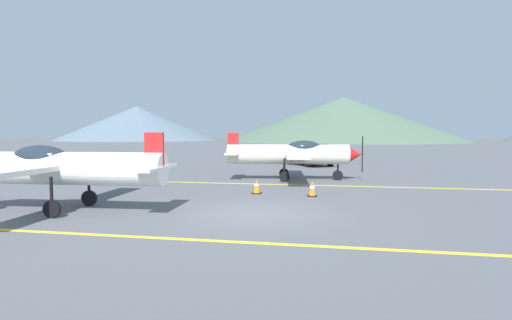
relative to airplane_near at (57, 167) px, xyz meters
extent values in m
plane|color=#54565B|center=(5.92, 0.79, -1.35)|extent=(400.00, 400.00, 0.00)
cube|color=yellow|center=(5.92, -2.49, -1.35)|extent=(80.00, 0.16, 0.01)
cube|color=yellow|center=(5.92, 7.84, -1.35)|extent=(80.00, 0.16, 0.01)
cylinder|color=white|center=(0.27, 0.02, -0.04)|extent=(6.21, 1.41, 1.00)
ellipsoid|color=#1E2833|center=(-0.55, -0.04, 0.26)|extent=(1.86, 0.93, 0.81)
cube|color=white|center=(-0.09, -0.01, 0.01)|extent=(1.53, 8.02, 0.14)
cube|color=white|center=(3.07, 0.21, 0.01)|extent=(0.79, 2.39, 0.09)
cube|color=red|center=(3.07, 0.21, 0.51)|extent=(0.58, 0.15, 1.09)
cylinder|color=black|center=(0.38, 1.02, -0.64)|extent=(0.09, 0.09, 0.91)
cylinder|color=black|center=(0.38, 1.02, -1.10)|extent=(0.51, 0.14, 0.51)
cylinder|color=black|center=(0.51, -0.96, -0.64)|extent=(0.09, 0.09, 0.91)
cylinder|color=black|center=(0.51, -0.96, -1.10)|extent=(0.51, 0.14, 0.51)
cylinder|color=silver|center=(5.87, 9.90, -0.04)|extent=(6.24, 1.84, 1.00)
cone|color=red|center=(9.23, 10.37, -0.04)|extent=(0.75, 0.93, 0.85)
cube|color=black|center=(9.59, 10.42, -0.04)|extent=(0.05, 0.11, 1.81)
ellipsoid|color=#1E2833|center=(6.68, 10.01, 0.26)|extent=(1.91, 1.06, 0.81)
cube|color=silver|center=(6.23, 9.95, 0.01)|extent=(2.10, 8.03, 0.14)
cube|color=silver|center=(3.09, 9.50, 0.01)|extent=(0.96, 2.42, 0.09)
cube|color=red|center=(3.09, 9.50, 0.51)|extent=(0.58, 0.19, 1.09)
cylinder|color=black|center=(8.38, 10.25, -0.64)|extent=(0.09, 0.09, 0.91)
cylinder|color=black|center=(8.38, 10.25, -1.10)|extent=(0.52, 0.18, 0.51)
cylinder|color=black|center=(5.83, 8.88, -0.64)|extent=(0.09, 0.09, 0.91)
cylinder|color=black|center=(5.83, 8.88, -1.10)|extent=(0.52, 0.18, 0.51)
cylinder|color=black|center=(5.55, 10.86, -0.64)|extent=(0.09, 0.09, 0.91)
cylinder|color=black|center=(5.55, 10.86, -1.10)|extent=(0.52, 0.18, 0.51)
cube|color=red|center=(6.32, 19.78, -0.66)|extent=(3.88, 4.58, 0.75)
cube|color=black|center=(6.40, 19.66, -0.01)|extent=(2.65, 2.88, 0.55)
cylinder|color=black|center=(6.28, 21.46, -1.03)|extent=(0.54, 0.65, 0.64)
cylinder|color=black|center=(4.78, 20.46, -1.03)|extent=(0.54, 0.65, 0.64)
cylinder|color=black|center=(7.86, 19.10, -1.03)|extent=(0.54, 0.65, 0.64)
cylinder|color=black|center=(6.36, 18.10, -1.03)|extent=(0.54, 0.65, 0.64)
cube|color=black|center=(5.24, 4.79, -1.33)|extent=(0.36, 0.36, 0.04)
cone|color=orange|center=(5.24, 4.79, -1.04)|extent=(0.29, 0.29, 0.55)
cylinder|color=white|center=(5.24, 4.79, -1.01)|extent=(0.20, 0.20, 0.08)
cube|color=black|center=(7.43, 4.51, -1.33)|extent=(0.36, 0.36, 0.04)
cone|color=orange|center=(7.43, 4.51, -1.04)|extent=(0.29, 0.29, 0.55)
cylinder|color=white|center=(7.43, 4.51, -1.01)|extent=(0.20, 0.20, 0.08)
cone|color=slate|center=(-59.51, 121.73, 4.54)|extent=(54.13, 54.13, 11.79)
cone|color=#4C6651|center=(9.91, 116.24, 5.31)|extent=(70.72, 70.72, 13.33)
camera|label=1|loc=(8.34, -11.15, 1.01)|focal=29.14mm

